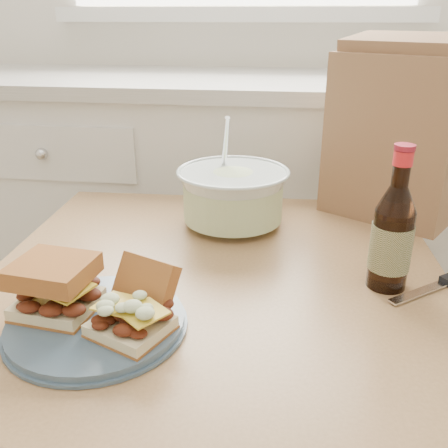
# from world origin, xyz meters

# --- Properties ---
(cabinet_run) EXTENTS (2.50, 0.64, 0.94)m
(cabinet_run) POSITION_xyz_m (-0.00, 1.70, 0.47)
(cabinet_run) COLOR white
(cabinet_run) RESTS_ON ground
(dining_table) EXTENTS (0.86, 0.86, 0.69)m
(dining_table) POSITION_xyz_m (0.09, 0.86, 0.59)
(dining_table) COLOR #A97E4F
(dining_table) RESTS_ON ground
(plate) EXTENTS (0.26, 0.26, 0.02)m
(plate) POSITION_xyz_m (-0.06, 0.67, 0.70)
(plate) COLOR #415669
(plate) RESTS_ON dining_table
(sandwich_left) EXTENTS (0.12, 0.11, 0.08)m
(sandwich_left) POSITION_xyz_m (-0.12, 0.68, 0.75)
(sandwich_left) COLOR beige
(sandwich_left) RESTS_ON plate
(sandwich_right) EXTENTS (0.13, 0.17, 0.09)m
(sandwich_right) POSITION_xyz_m (0.00, 0.66, 0.73)
(sandwich_right) COLOR beige
(sandwich_right) RESTS_ON plate
(coleslaw_bowl) EXTENTS (0.24, 0.24, 0.24)m
(coleslaw_bowl) POSITION_xyz_m (0.09, 1.09, 0.75)
(coleslaw_bowl) COLOR silver
(coleslaw_bowl) RESTS_ON dining_table
(beer_bottle) EXTENTS (0.07, 0.07, 0.25)m
(beer_bottle) POSITION_xyz_m (0.39, 0.86, 0.78)
(beer_bottle) COLOR black
(beer_bottle) RESTS_ON dining_table
(paper_bag) EXTENTS (0.33, 0.30, 0.36)m
(paper_bag) POSITION_xyz_m (0.44, 1.21, 0.87)
(paper_bag) COLOR #916846
(paper_bag) RESTS_ON dining_table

